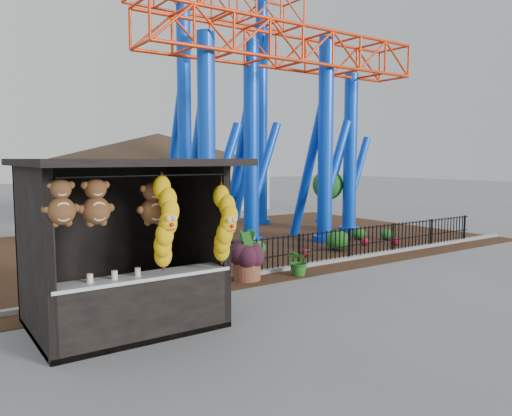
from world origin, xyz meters
TOP-DOWN VIEW (x-y plane):
  - ground at (0.00, 0.00)m, footprint 120.00×120.00m
  - mulch_bed at (4.00, 8.00)m, footprint 18.00×12.00m
  - curb at (4.00, 3.00)m, footprint 18.00×0.18m
  - prize_booth at (-3.00, 0.90)m, footprint 3.50×3.40m
  - picket_fence at (4.90, 3.00)m, footprint 12.20×0.06m
  - roller_coaster at (5.12, 8.23)m, footprint 11.00×6.37m
  - terracotta_planter at (0.81, 2.70)m, footprint 0.94×0.94m
  - planter_foliage at (0.81, 2.70)m, footprint 0.70×0.70m
  - potted_plant at (2.24, 2.33)m, footprint 0.79×0.70m
  - landscaping at (4.22, 5.66)m, footprint 7.62×4.09m
  - pavilion at (6.00, 20.00)m, footprint 15.00×15.00m

SIDE VIEW (x-z plane):
  - ground at x=0.00m, z-range 0.00..0.00m
  - mulch_bed at x=4.00m, z-range 0.00..0.02m
  - curb at x=4.00m, z-range 0.00..0.12m
  - terracotta_planter at x=0.81m, z-range 0.00..0.56m
  - landscaping at x=4.22m, z-range -0.04..0.72m
  - potted_plant at x=2.24m, z-range 0.00..0.81m
  - picket_fence at x=4.90m, z-range 0.00..1.00m
  - planter_foliage at x=0.81m, z-range 0.56..1.20m
  - prize_booth at x=-3.00m, z-range -0.03..3.09m
  - pavilion at x=6.00m, z-range 0.67..5.47m
  - roller_coaster at x=5.12m, z-range 1.03..11.85m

